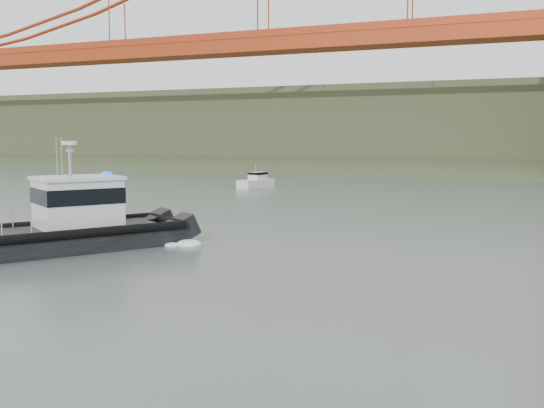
{
  "coord_description": "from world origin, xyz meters",
  "views": [
    {
      "loc": [
        10.43,
        -24.17,
        5.92
      ],
      "look_at": [
        -1.71,
        6.84,
        2.4
      ],
      "focal_mm": 40.0,
      "sensor_mm": 36.0,
      "label": 1
    }
  ],
  "objects": [
    {
      "name": "patrol_boat",
      "position": [
        -11.71,
        2.32,
        1.52
      ],
      "size": [
        10.7,
        12.95,
        6.07
      ],
      "rotation": [
        0.0,
        0.0,
        -0.58
      ],
      "color": "black",
      "rests_on": "ground"
    },
    {
      "name": "ground",
      "position": [
        0.0,
        0.0,
        0.0
      ],
      "size": [
        400.0,
        400.0,
        0.0
      ],
      "primitive_type": "plane",
      "color": "#45524D",
      "rests_on": "ground"
    },
    {
      "name": "motorboat",
      "position": [
        -18.92,
        45.45,
        0.77
      ],
      "size": [
        3.09,
        5.89,
        3.08
      ],
      "rotation": [
        0.0,
        0.0,
        -0.23
      ],
      "color": "silver",
      "rests_on": "ground"
    },
    {
      "name": "headlands",
      "position": [
        0.0,
        125.5,
        7.05
      ],
      "size": [
        500.0,
        105.36,
        27.12
      ],
      "color": "#374729",
      "rests_on": "ground"
    }
  ]
}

